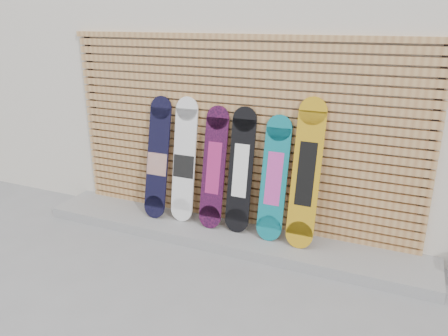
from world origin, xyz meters
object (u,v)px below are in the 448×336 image
(snowboard_0, at_px, (158,159))
(snowboard_3, at_px, (241,171))
(snowboard_2, at_px, (214,168))
(snowboard_4, at_px, (274,179))
(snowboard_5, at_px, (306,174))
(snowboard_1, at_px, (184,161))

(snowboard_0, relative_size, snowboard_3, 1.03)
(snowboard_2, distance_m, snowboard_4, 0.72)
(snowboard_3, relative_size, snowboard_5, 0.90)
(snowboard_1, distance_m, snowboard_2, 0.40)
(snowboard_3, xyz_separation_m, snowboard_4, (0.40, -0.02, -0.03))
(snowboard_0, bearing_deg, snowboard_2, 1.13)
(snowboard_1, height_order, snowboard_2, snowboard_1)
(snowboard_0, bearing_deg, snowboard_3, 1.65)
(snowboard_4, relative_size, snowboard_5, 0.86)
(snowboard_4, bearing_deg, snowboard_0, -179.63)
(snowboard_0, height_order, snowboard_2, snowboard_0)
(snowboard_4, bearing_deg, snowboard_5, -2.49)
(snowboard_2, xyz_separation_m, snowboard_3, (0.33, 0.02, 0.01))
(snowboard_0, xyz_separation_m, snowboard_4, (1.47, 0.01, -0.04))
(snowboard_1, xyz_separation_m, snowboard_4, (1.12, -0.02, -0.05))
(snowboard_3, bearing_deg, snowboard_1, 179.98)
(snowboard_3, distance_m, snowboard_5, 0.75)
(snowboard_0, distance_m, snowboard_4, 1.47)
(snowboard_2, xyz_separation_m, snowboard_5, (1.07, -0.02, 0.09))
(snowboard_2, bearing_deg, snowboard_5, -1.09)
(snowboard_1, distance_m, snowboard_4, 1.12)
(snowboard_0, bearing_deg, snowboard_5, -0.18)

